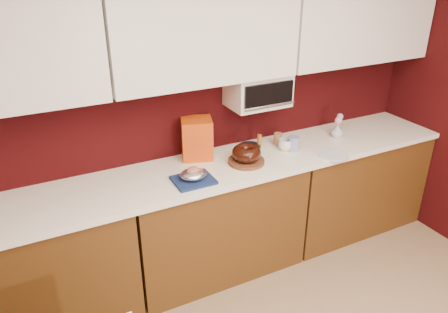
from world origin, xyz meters
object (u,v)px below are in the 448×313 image
object	(u,v)px
toaster_oven	(258,90)
blue_jar	(293,144)
pandoro_box	(197,138)
flower_vase	(337,130)
foil_ham_nest	(193,174)
coffee_mug	(285,144)
bundt_cake	(246,153)

from	to	relation	value
toaster_oven	blue_jar	world-z (taller)	toaster_oven
toaster_oven	pandoro_box	bearing A→B (deg)	174.91
flower_vase	pandoro_box	bearing A→B (deg)	171.78
foil_ham_nest	coffee_mug	world-z (taller)	coffee_mug
coffee_mug	flower_vase	world-z (taller)	flower_vase
pandoro_box	bundt_cake	bearing A→B (deg)	-23.83
blue_jar	flower_vase	world-z (taller)	flower_vase
flower_vase	bundt_cake	bearing A→B (deg)	-174.84
pandoro_box	flower_vase	bearing A→B (deg)	10.43
toaster_oven	foil_ham_nest	distance (m)	0.85
toaster_oven	bundt_cake	xyz separation A→B (m)	(-0.21, -0.21, -0.39)
toaster_oven	bundt_cake	world-z (taller)	toaster_oven
bundt_cake	coffee_mug	xyz separation A→B (m)	(0.39, 0.06, -0.03)
flower_vase	coffee_mug	bearing A→B (deg)	-177.72
toaster_oven	blue_jar	distance (m)	0.51
toaster_oven	pandoro_box	size ratio (longest dim) A/B	1.47
toaster_oven	foil_ham_nest	size ratio (longest dim) A/B	2.47
bundt_cake	pandoro_box	distance (m)	0.39
flower_vase	blue_jar	bearing A→B (deg)	-173.73
pandoro_box	flower_vase	size ratio (longest dim) A/B	2.50
blue_jar	flower_vase	xyz separation A→B (m)	(0.48, 0.05, 0.01)
foil_ham_nest	pandoro_box	bearing A→B (deg)	62.08
pandoro_box	blue_jar	distance (m)	0.76
foil_ham_nest	pandoro_box	world-z (taller)	pandoro_box
foil_ham_nest	blue_jar	world-z (taller)	blue_jar
pandoro_box	flower_vase	xyz separation A→B (m)	(1.20, -0.17, -0.09)
bundt_cake	toaster_oven	bearing A→B (deg)	45.65
blue_jar	coffee_mug	bearing A→B (deg)	148.60
coffee_mug	flower_vase	size ratio (longest dim) A/B	0.88
coffee_mug	toaster_oven	bearing A→B (deg)	139.56
toaster_oven	coffee_mug	distance (m)	0.48
toaster_oven	bundt_cake	distance (m)	0.49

